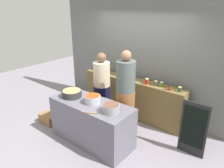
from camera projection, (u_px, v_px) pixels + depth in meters
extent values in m
plane|color=gray|center=(102.00, 134.00, 4.56)|extent=(12.00, 12.00, 0.00)
cube|color=slate|center=(141.00, 54.00, 5.08)|extent=(4.80, 0.12, 3.00)
cube|color=brown|center=(131.00, 97.00, 5.19)|extent=(2.70, 0.36, 0.95)
cube|color=slate|center=(92.00, 122.00, 4.19)|extent=(1.70, 0.70, 0.86)
cylinder|color=gold|center=(95.00, 69.00, 5.68)|extent=(0.07, 0.07, 0.09)
cylinder|color=black|center=(95.00, 67.00, 5.66)|extent=(0.07, 0.07, 0.01)
cylinder|color=#205733|center=(99.00, 70.00, 5.54)|extent=(0.07, 0.07, 0.11)
cylinder|color=black|center=(99.00, 67.00, 5.52)|extent=(0.08, 0.08, 0.01)
cylinder|color=#659621|center=(119.00, 73.00, 5.22)|extent=(0.07, 0.07, 0.13)
cylinder|color=#D6C666|center=(119.00, 71.00, 5.19)|extent=(0.07, 0.07, 0.01)
cylinder|color=#2B5037|center=(123.00, 75.00, 5.16)|extent=(0.08, 0.08, 0.10)
cylinder|color=black|center=(123.00, 72.00, 5.14)|extent=(0.08, 0.08, 0.01)
cylinder|color=olive|center=(133.00, 78.00, 4.98)|extent=(0.07, 0.07, 0.09)
cylinder|color=silver|center=(133.00, 76.00, 4.96)|extent=(0.07, 0.07, 0.01)
cylinder|color=red|center=(147.00, 82.00, 4.68)|extent=(0.08, 0.08, 0.12)
cylinder|color=#D6C666|center=(147.00, 79.00, 4.66)|extent=(0.08, 0.08, 0.01)
cylinder|color=#3B4E32|center=(156.00, 84.00, 4.60)|extent=(0.07, 0.07, 0.10)
cylinder|color=#D6C666|center=(156.00, 81.00, 4.58)|extent=(0.07, 0.07, 0.01)
cylinder|color=olive|center=(161.00, 84.00, 4.57)|extent=(0.07, 0.07, 0.09)
cylinder|color=silver|center=(162.00, 82.00, 4.55)|extent=(0.07, 0.07, 0.02)
cylinder|color=brown|center=(170.00, 88.00, 4.36)|extent=(0.07, 0.07, 0.11)
cylinder|color=black|center=(170.00, 85.00, 4.34)|extent=(0.08, 0.08, 0.01)
cylinder|color=#294928|center=(180.00, 90.00, 4.29)|extent=(0.07, 0.07, 0.09)
cylinder|color=#D6C666|center=(180.00, 87.00, 4.27)|extent=(0.07, 0.07, 0.01)
cylinder|color=#2D2D2D|center=(72.00, 94.00, 4.28)|extent=(0.40, 0.40, 0.13)
cylinder|color=tan|center=(72.00, 90.00, 4.25)|extent=(0.36, 0.36, 0.00)
cylinder|color=#B7B7BC|center=(93.00, 99.00, 4.00)|extent=(0.30, 0.30, 0.15)
cylinder|color=#964017|center=(93.00, 95.00, 3.97)|extent=(0.28, 0.28, 0.00)
cylinder|color=gray|center=(111.00, 108.00, 3.67)|extent=(0.31, 0.31, 0.14)
cylinder|color=brown|center=(111.00, 105.00, 3.64)|extent=(0.29, 0.29, 0.00)
cylinder|color=#9E703D|center=(90.00, 113.00, 3.65)|extent=(0.25, 0.15, 0.02)
cylinder|color=black|center=(102.00, 103.00, 4.96)|extent=(0.39, 0.39, 0.89)
cylinder|color=#C9B495|center=(102.00, 74.00, 4.70)|extent=(0.37, 0.37, 0.54)
sphere|color=brown|center=(101.00, 58.00, 4.56)|extent=(0.22, 0.22, 0.22)
cylinder|color=brown|center=(125.00, 113.00, 4.37)|extent=(0.40, 0.40, 1.01)
cylinder|color=#4B5451|center=(126.00, 76.00, 4.08)|extent=(0.38, 0.38, 0.62)
sphere|color=#8C6047|center=(126.00, 56.00, 3.93)|extent=(0.20, 0.20, 0.20)
cube|color=olive|center=(49.00, 118.00, 4.95)|extent=(0.43, 0.29, 0.22)
cube|color=black|center=(193.00, 129.00, 3.78)|extent=(0.48, 0.04, 1.05)
cube|color=black|center=(193.00, 127.00, 3.75)|extent=(0.41, 0.01, 0.79)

